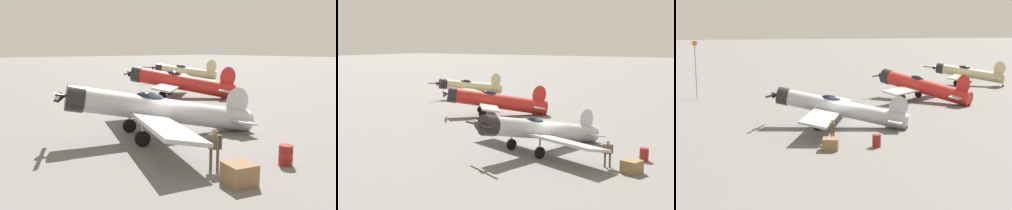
{
  "view_description": "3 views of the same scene",
  "coord_description": "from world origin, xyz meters",
  "views": [
    {
      "loc": [
        14.83,
        -11.94,
        4.9
      ],
      "look_at": [
        -0.0,
        0.0,
        1.8
      ],
      "focal_mm": 36.87,
      "sensor_mm": 36.0,
      "label": 1
    },
    {
      "loc": [
        14.73,
        -28.64,
        7.87
      ],
      "look_at": [
        -8.91,
        8.79,
        1.6
      ],
      "focal_mm": 48.11,
      "sensor_mm": 36.0,
      "label": 2
    },
    {
      "loc": [
        39.32,
        -8.04,
        8.5
      ],
      "look_at": [
        -0.0,
        0.0,
        1.8
      ],
      "focal_mm": 53.98,
      "sensor_mm": 36.0,
      "label": 3
    }
  ],
  "objects": [
    {
      "name": "ground_plane",
      "position": [
        0.0,
        0.0,
        0.0
      ],
      "size": [
        400.0,
        400.0,
        0.0
      ],
      "primitive_type": "plane",
      "color": "slate"
    },
    {
      "name": "airplane_foreground",
      "position": [
        -0.19,
        -0.52,
        1.54
      ],
      "size": [
        12.57,
        11.41,
        3.29
      ],
      "rotation": [
        0.0,
        0.0,
        4.36
      ],
      "color": "#B7BABF",
      "rests_on": "ground_plane"
    },
    {
      "name": "airplane_mid_apron",
      "position": [
        -11.71,
        10.88,
        1.57
      ],
      "size": [
        10.29,
        9.54,
        3.34
      ],
      "rotation": [
        0.0,
        0.0,
        3.82
      ],
      "color": "red",
      "rests_on": "ground_plane"
    },
    {
      "name": "airplane_far_line",
      "position": [
        -23.21,
        21.56,
        1.62
      ],
      "size": [
        10.72,
        9.86,
        3.43
      ],
      "rotation": [
        0.0,
        0.0,
        4.1
      ],
      "color": "beige",
      "rests_on": "ground_plane"
    },
    {
      "name": "ground_crew_mechanic",
      "position": [
        5.42,
        -1.93,
        1.04
      ],
      "size": [
        0.64,
        0.37,
        1.72
      ],
      "rotation": [
        0.0,
        0.0,
        1.9
      ],
      "color": "brown",
      "rests_on": "ground_plane"
    },
    {
      "name": "equipment_crate",
      "position": [
        7.11,
        -2.38,
        0.4
      ],
      "size": [
        1.26,
        1.26,
        0.8
      ],
      "rotation": [
        0.0,
        0.0,
        6.03
      ],
      "color": "olive",
      "rests_on": "ground_plane"
    },
    {
      "name": "fuel_drum",
      "position": [
        6.96,
        0.85,
        0.43
      ],
      "size": [
        0.62,
        0.62,
        0.87
      ],
      "color": "maroon",
      "rests_on": "ground_plane"
    },
    {
      "name": "windsock_mast",
      "position": [
        -18.82,
        -13.04,
        5.84
      ],
      "size": [
        2.25,
        0.82,
        6.37
      ],
      "color": "gray",
      "rests_on": "ground_plane"
    }
  ]
}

